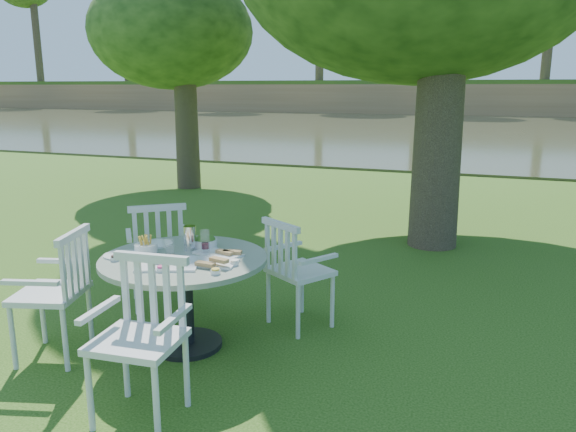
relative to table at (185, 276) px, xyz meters
The scene contains 9 objects.
ground 1.26m from the table, 68.47° to the left, with size 140.00×140.00×0.00m, color #1F420D.
table is the anchor object (origin of this frame).
chair_ne 0.92m from the table, 43.96° to the left, with size 0.65×0.64×0.96m.
chair_nw 0.91m from the table, 136.10° to the left, with size 0.70×0.69×1.02m.
chair_sw 0.92m from the table, 148.21° to the right, with size 0.60×0.62×1.01m.
chair_se 0.91m from the table, 74.87° to the right, with size 0.55×0.52×1.02m.
tableware 0.21m from the table, 133.85° to the left, with size 1.11×0.87×0.20m.
river 24.05m from the table, 89.03° to the left, with size 100.00×28.00×0.12m, color #3A3C23.
far_bank 42.68m from the table, 89.07° to the left, with size 100.00×18.00×15.20m.
Camera 1 is at (1.83, -4.68, 2.06)m, focal length 35.00 mm.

